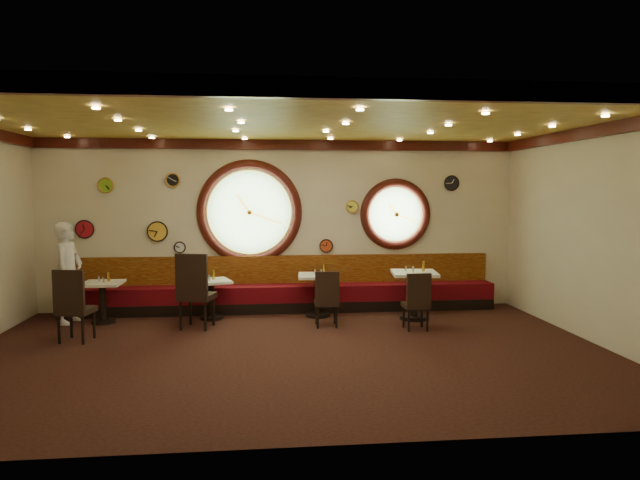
{
  "coord_description": "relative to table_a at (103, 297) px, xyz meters",
  "views": [
    {
      "loc": [
        -0.4,
        -7.82,
        2.24
      ],
      "look_at": [
        0.51,
        0.8,
        1.5
      ],
      "focal_mm": 32.0,
      "sensor_mm": 36.0,
      "label": 1
    }
  ],
  "objects": [
    {
      "name": "condiment_d_pepper",
      "position": [
        5.31,
        -0.35,
        0.45
      ],
      "size": [
        0.04,
        0.04,
        0.1
      ],
      "primitive_type": "cylinder",
      "color": "#B9B9BD",
      "rests_on": "table_d"
    },
    {
      "name": "porthole_right_frame",
      "position": [
        5.28,
        0.9,
        1.35
      ],
      "size": [
        1.38,
        0.18,
        1.38
      ],
      "primitive_type": "torus",
      "rotation": [
        1.57,
        0.0,
        0.0
      ],
      "color": "#370E0A",
      "rests_on": "wall_back"
    },
    {
      "name": "table_c",
      "position": [
        3.7,
        0.14,
        0.03
      ],
      "size": [
        0.74,
        0.74,
        0.76
      ],
      "color": "black",
      "rests_on": "floor"
    },
    {
      "name": "wall_clock_6",
      "position": [
        1.08,
        0.88,
        2.0
      ],
      "size": [
        0.24,
        0.03,
        0.24
      ],
      "primitive_type": "cylinder",
      "rotation": [
        1.57,
        0.0,
        0.0
      ],
      "color": "black",
      "rests_on": "wall_back"
    },
    {
      "name": "banquette_seat",
      "position": [
        3.08,
        0.64,
        -0.1
      ],
      "size": [
        8.0,
        0.55,
        0.3
      ],
      "primitive_type": "cube",
      "color": "#550710",
      "rests_on": "banquette_base"
    },
    {
      "name": "banquette_back",
      "position": [
        3.08,
        0.86,
        0.3
      ],
      "size": [
        8.0,
        0.1,
        0.55
      ],
      "primitive_type": "cube",
      "color": "#5F1307",
      "rests_on": "wall_back"
    },
    {
      "name": "condiment_c_salt",
      "position": [
        3.65,
        0.18,
        0.36
      ],
      "size": [
        0.04,
        0.04,
        0.1
      ],
      "primitive_type": "cylinder",
      "color": "silver",
      "rests_on": "table_c"
    },
    {
      "name": "table_a",
      "position": [
        0.0,
        0.0,
        0.0
      ],
      "size": [
        0.66,
        0.66,
        0.71
      ],
      "color": "black",
      "rests_on": "floor"
    },
    {
      "name": "table_b",
      "position": [
        1.81,
        0.11,
        -0.01
      ],
      "size": [
        0.79,
        0.79,
        0.69
      ],
      "color": "black",
      "rests_on": "floor"
    },
    {
      "name": "chair_d",
      "position": [
        5.18,
        -1.08,
        0.09
      ],
      "size": [
        0.4,
        0.4,
        0.58
      ],
      "rotation": [
        0.0,
        0.0,
        0.01
      ],
      "color": "black",
      "rests_on": "floor"
    },
    {
      "name": "wall_clock_4",
      "position": [
        -0.12,
        0.88,
        1.9
      ],
      "size": [
        0.26,
        0.03,
        0.26
      ],
      "primitive_type": "cylinder",
      "rotation": [
        1.57,
        0.0,
        0.0
      ],
      "color": "#8DCC28",
      "rests_on": "wall_back"
    },
    {
      "name": "porthole_left_ring",
      "position": [
        2.48,
        0.87,
        1.4
      ],
      "size": [
        1.61,
        0.03,
        1.61
      ],
      "primitive_type": "torus",
      "rotation": [
        1.57,
        0.0,
        0.0
      ],
      "color": "gold",
      "rests_on": "wall_back"
    },
    {
      "name": "porthole_right_glass",
      "position": [
        5.28,
        0.91,
        1.35
      ],
      "size": [
        1.1,
        0.02,
        1.1
      ],
      "primitive_type": "cylinder",
      "rotation": [
        1.57,
        0.0,
        0.0
      ],
      "color": "#8DC375",
      "rests_on": "wall_back"
    },
    {
      "name": "porthole_left_glass",
      "position": [
        2.48,
        0.91,
        1.4
      ],
      "size": [
        1.66,
        0.02,
        1.66
      ],
      "primitive_type": "cylinder",
      "rotation": [
        1.57,
        0.0,
        0.0
      ],
      "color": "#8DC375",
      "rests_on": "wall_back"
    },
    {
      "name": "molding_back",
      "position": [
        3.08,
        0.87,
        2.66
      ],
      "size": [
        9.0,
        0.1,
        0.18
      ],
      "primitive_type": "cube",
      "color": "#370E0A",
      "rests_on": "wall_back"
    },
    {
      "name": "condiment_a_salt",
      "position": [
        -0.07,
        0.08,
        0.31
      ],
      "size": [
        0.03,
        0.03,
        0.09
      ],
      "primitive_type": "cylinder",
      "color": "silver",
      "rests_on": "table_a"
    },
    {
      "name": "molding_front",
      "position": [
        3.08,
        -5.03,
        2.66
      ],
      "size": [
        9.0,
        0.1,
        0.18
      ],
      "primitive_type": "cube",
      "color": "#370E0A",
      "rests_on": "wall_back"
    },
    {
      "name": "chair_c",
      "position": [
        3.76,
        -0.72,
        0.09
      ],
      "size": [
        0.41,
        0.41,
        0.58
      ],
      "rotation": [
        0.0,
        0.0,
        -0.03
      ],
      "color": "black",
      "rests_on": "floor"
    },
    {
      "name": "molding_right",
      "position": [
        7.53,
        -2.08,
        2.66
      ],
      "size": [
        0.1,
        6.0,
        0.18
      ],
      "primitive_type": "cube",
      "color": "#370E0A",
      "rests_on": "wall_back"
    },
    {
      "name": "condiment_c_bottle",
      "position": [
        3.81,
        0.19,
        0.41
      ],
      "size": [
        0.06,
        0.06,
        0.18
      ],
      "primitive_type": "cylinder",
      "color": "gold",
      "rests_on": "table_c"
    },
    {
      "name": "wall_front",
      "position": [
        3.08,
        -5.08,
        1.15
      ],
      "size": [
        9.0,
        0.02,
        3.2
      ],
      "primitive_type": "cube",
      "color": "beige",
      "rests_on": "floor"
    },
    {
      "name": "wall_right",
      "position": [
        7.58,
        -2.08,
        1.15
      ],
      "size": [
        0.02,
        6.0,
        3.2
      ],
      "primitive_type": "cube",
      "color": "beige",
      "rests_on": "floor"
    },
    {
      "name": "chair_a",
      "position": [
        -0.09,
        -1.27,
        0.18
      ],
      "size": [
        0.53,
        0.53,
        0.68
      ],
      "rotation": [
        0.0,
        0.0,
        -0.17
      ],
      "color": "black",
      "rests_on": "floor"
    },
    {
      "name": "condiment_a_pepper",
      "position": [
        0.03,
        -0.05,
        0.31
      ],
      "size": [
        0.03,
        0.03,
        0.09
      ],
      "primitive_type": "cylinder",
      "color": "silver",
      "rests_on": "table_a"
    },
    {
      "name": "ceiling",
      "position": [
        3.08,
        -2.08,
        2.75
      ],
      "size": [
        9.0,
        6.0,
        0.02
      ],
      "primitive_type": "cube",
      "color": "gold",
      "rests_on": "wall_back"
    },
    {
      "name": "wall_clock_0",
      "position": [
        -0.52,
        0.88,
        1.1
      ],
      "size": [
        0.32,
        0.03,
        0.32
      ],
      "primitive_type": "cylinder",
      "rotation": [
        1.57,
        0.0,
        0.0
      ],
      "color": "#B51221",
      "rests_on": "wall_back"
    },
    {
      "name": "condiment_d_salt",
      "position": [
        5.21,
        -0.21,
        0.44
      ],
      "size": [
        0.03,
        0.03,
        0.09
      ],
      "primitive_type": "cylinder",
      "color": "#B8B8BC",
      "rests_on": "table_d"
    },
    {
      "name": "condiment_c_pepper",
      "position": [
        3.76,
        0.15,
        0.36
      ],
      "size": [
        0.03,
        0.03,
        0.1
      ],
      "primitive_type": "cylinder",
      "color": "silver",
      "rests_on": "table_c"
    },
    {
      "name": "condiment_b_bottle",
      "position": [
        1.85,
        0.17,
        0.34
      ],
      "size": [
        0.06,
        0.06,
        0.18
      ],
      "primitive_type": "cylinder",
      "color": "gold",
      "rests_on": "table_b"
    },
    {
      "name": "banquette_base",
      "position": [
        3.08,
        0.64,
        -0.35
      ],
      "size": [
        8.0,
        0.55,
        0.2
      ],
      "primitive_type": "cube",
      "color": "black",
      "rests_on": "floor"
    },
    {
      "name": "condiment_b_salt",
      "position": [
        1.75,
        0.1,
        0.3
      ],
      "size": [
        0.04,
        0.04,
        0.11
      ],
      "primitive_type": "cylinder",
      "color": "silver",
      "rests_on": "table_b"
    },
    {
      "name": "wall_clock_7",
      "position": [
        1.18,
        0.88,
        0.75
      ],
      "size": [
        0.2,
        0.03,
        0.2
      ],
      "primitive_type": "cylinder",
      "rotation": [
        1.57,
        0.0,
        0.0
      ],
      "color": "white",
      "rests_on": "wall_back"
    },
    {
      "name": "condiment_b_pepper",
      "position": [
        1.79,
        0.05,
        0.3
      ],
      "size": [
        0.04,
        0.04,
        0.1
      ],
      "primitive_type": "cylinder",
      "color": "silver",
      "rests_on": "table_b"
    },
    {
      "name": "chair_b",
      "position": [
        1.61,
        -0.63,
        0.27
      ],
      "size": [
        0.64,
        0.64,
        0.77
      ],
      "rotation": [
        0.0,
        0.0,
        -0.25
      ],
      "color": "black",
      "rests_on": "floor"
    },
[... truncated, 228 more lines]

